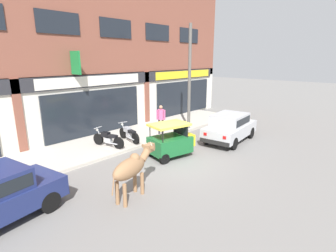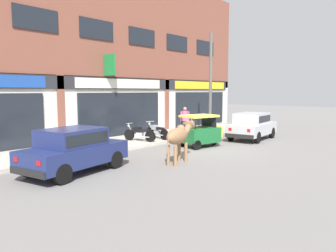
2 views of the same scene
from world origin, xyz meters
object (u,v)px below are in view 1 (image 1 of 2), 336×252
utility_pole (189,78)px  motorcycle_0 (108,139)px  motorcycle_1 (129,134)px  pedestrian (161,116)px  auto_rickshaw (171,142)px  cow (131,167)px  car_0 (230,126)px

utility_pole → motorcycle_0: bearing=172.6°
motorcycle_1 → pedestrian: size_ratio=1.13×
motorcycle_0 → motorcycle_1: size_ratio=0.99×
motorcycle_0 → utility_pole: size_ratio=0.30×
pedestrian → motorcycle_0: bearing=174.1°
auto_rickshaw → pedestrian: size_ratio=1.33×
pedestrian → motorcycle_1: bearing=172.1°
cow → auto_rickshaw: bearing=22.5°
cow → pedestrian: pedestrian is taller
cow → car_0: bearing=5.3°
car_0 → motorcycle_0: bearing=144.3°
auto_rickshaw → pedestrian: pedestrian is taller
auto_rickshaw → motorcycle_0: bearing=115.0°
cow → car_0: (7.14, 0.66, -0.19)m
car_0 → auto_rickshaw: size_ratio=1.75×
car_0 → pedestrian: bearing=118.2°
motorcycle_0 → pedestrian: 3.33m
motorcycle_0 → pedestrian: bearing=-5.9°
car_0 → utility_pole: 3.72m
auto_rickshaw → utility_pole: size_ratio=0.36×
motorcycle_1 → utility_pole: (4.08, -0.64, 2.59)m
cow → motorcycle_1: cow is taller
motorcycle_0 → utility_pole: (5.30, -0.69, 2.59)m
auto_rickshaw → utility_pole: 5.14m
motorcycle_1 → motorcycle_0: bearing=177.5°
cow → motorcycle_0: size_ratio=1.19×
auto_rickshaw → motorcycle_0: size_ratio=1.19×
motorcycle_1 → cow: bearing=-128.5°
car_0 → motorcycle_1: 5.20m
cow → auto_rickshaw: (3.45, 1.43, -0.35)m
cow → auto_rickshaw: 3.75m
car_0 → motorcycle_1: (-3.79, 3.55, -0.29)m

